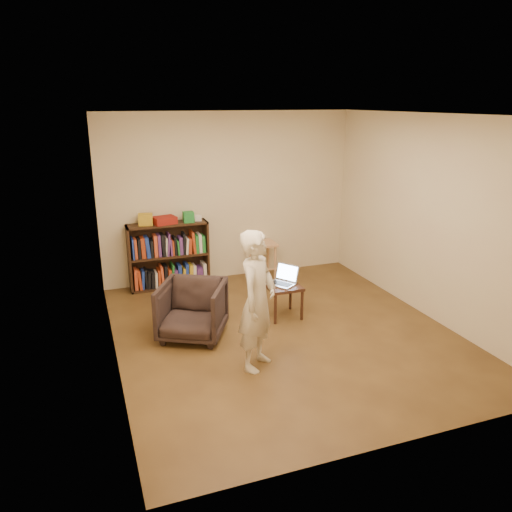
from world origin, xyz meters
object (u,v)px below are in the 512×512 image
object	(u,v)px
stool	(263,249)
person	(257,301)
laptop	(283,279)
side_table	(283,290)
armchair	(192,310)
bookshelf	(169,259)

from	to	relation	value
stool	person	distance (m)	2.88
stool	laptop	distance (m)	1.54
side_table	armchair	bearing A→B (deg)	-171.84
bookshelf	stool	xyz separation A→B (m)	(1.50, -0.06, 0.02)
armchair	laptop	bearing A→B (deg)	38.61
laptop	person	distance (m)	1.42
side_table	laptop	world-z (taller)	laptop
stool	armchair	xyz separation A→B (m)	(-1.56, -1.75, -0.12)
armchair	laptop	xyz separation A→B (m)	(1.28, 0.24, 0.15)
bookshelf	armchair	xyz separation A→B (m)	(-0.06, -1.81, -0.09)
side_table	laptop	bearing A→B (deg)	67.98
side_table	laptop	size ratio (longest dim) A/B	0.99
person	stool	bearing A→B (deg)	22.16
stool	person	bearing A→B (deg)	-111.74
laptop	armchair	bearing A→B (deg)	-113.48
bookshelf	stool	size ratio (longest dim) A/B	2.09
bookshelf	person	size ratio (longest dim) A/B	0.79
bookshelf	stool	bearing A→B (deg)	-2.44
bookshelf	laptop	distance (m)	2.00
laptop	stool	bearing A→B (deg)	135.70
armchair	person	xyz separation A→B (m)	(0.50, -0.92, 0.41)
stool	person	size ratio (longest dim) A/B	0.38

